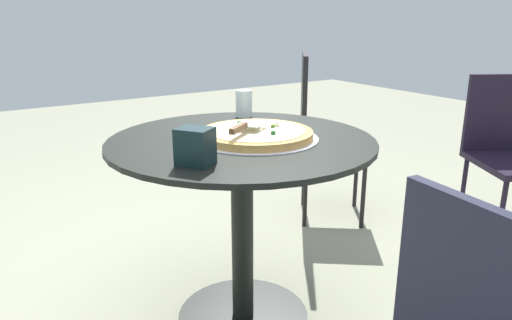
# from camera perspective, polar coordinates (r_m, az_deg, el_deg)

# --- Properties ---
(ground_plane) EXTENTS (10.00, 10.00, 0.00)m
(ground_plane) POSITION_cam_1_polar(r_m,az_deg,el_deg) (1.93, -1.54, -18.24)
(ground_plane) COLOR gray
(patio_table) EXTENTS (0.91, 0.91, 0.71)m
(patio_table) POSITION_cam_1_polar(r_m,az_deg,el_deg) (1.69, -1.68, -3.96)
(patio_table) COLOR black
(patio_table) RESTS_ON ground
(pizza_on_tray) EXTENTS (0.42, 0.42, 0.05)m
(pizza_on_tray) POSITION_cam_1_polar(r_m,az_deg,el_deg) (1.62, 0.00, 3.08)
(pizza_on_tray) COLOR silver
(pizza_on_tray) RESTS_ON patio_table
(pizza_server) EXTENTS (0.16, 0.20, 0.02)m
(pizza_server) POSITION_cam_1_polar(r_m,az_deg,el_deg) (1.56, -1.38, 4.09)
(pizza_server) COLOR silver
(pizza_server) RESTS_ON pizza_on_tray
(drinking_cup) EXTENTS (0.07, 0.07, 0.11)m
(drinking_cup) POSITION_cam_1_polar(r_m,az_deg,el_deg) (1.97, -1.45, 6.76)
(drinking_cup) COLOR white
(drinking_cup) RESTS_ON patio_table
(napkin_dispenser) EXTENTS (0.12, 0.12, 0.11)m
(napkin_dispenser) POSITION_cam_1_polar(r_m,az_deg,el_deg) (1.34, -7.28, 1.61)
(napkin_dispenser) COLOR black
(napkin_dispenser) RESTS_ON patio_table
(patio_chair_corner) EXTENTS (0.52, 0.52, 0.92)m
(patio_chair_corner) POSITION_cam_1_polar(r_m,az_deg,el_deg) (2.64, 7.74, 4.09)
(patio_chair_corner) COLOR black
(patio_chair_corner) RESTS_ON ground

